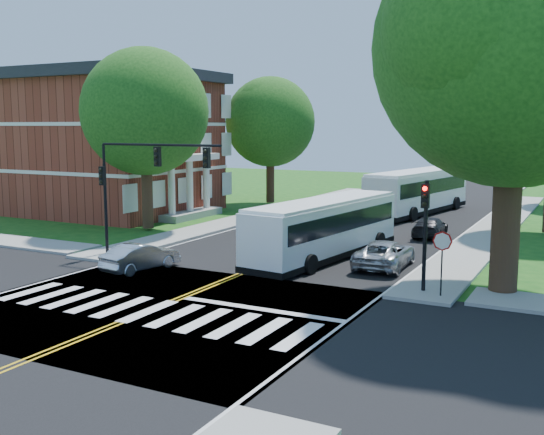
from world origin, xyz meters
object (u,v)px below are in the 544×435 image
Objects in this scene: hatchback at (141,257)px; dark_sedan at (430,227)px; signal_nw at (140,173)px; bus_follow at (418,191)px; signal_ne at (425,221)px; suv at (385,254)px; bus_lead at (325,227)px.

dark_sedan is (9.68, 15.24, -0.04)m from hatchback.
signal_nw is 1.85× the size of hatchback.
dark_sedan is at bearing 118.37° from bus_follow.
bus_follow is 3.39× the size of hatchback.
dark_sedan is (-2.99, 13.43, -2.36)m from signal_ne.
bus_follow is at bearing -82.82° from suv.
signal_nw is at bearing 46.93° from dark_sedan.
bus_lead is at bearing 100.07° from bus_follow.
bus_follow reaches higher than bus_lead.
bus_follow is (-6.32, 23.26, -1.20)m from signal_ne.
signal_nw is 14.13m from signal_ne.
bus_follow is at bearing 71.62° from signal_nw.
bus_lead is 9.22m from hatchback.
signal_ne is at bearing 114.86° from bus_follow.
signal_ne is at bearing -161.72° from hatchback.
signal_nw reaches higher than dark_sedan.
signal_nw reaches higher than signal_ne.
signal_ne reaches higher than hatchback.
bus_follow is 2.79× the size of suv.
signal_ne is at bearing 98.96° from dark_sedan.
hatchback is 11.42m from suv.
signal_nw reaches higher than suv.
signal_ne is 7.87m from bus_lead.
bus_lead reaches higher than dark_sedan.
suv is (3.49, -19.27, -1.10)m from bus_follow.
bus_lead is at bearing 30.76° from signal_nw.
signal_nw is 0.55× the size of bus_follow.
signal_ne is at bearing 0.05° from signal_nw.
hatchback is at bearing 52.01° from bus_lead.
bus_follow is at bearing -82.55° from bus_lead.
bus_lead is 2.86× the size of dark_sedan.
dark_sedan is at bearing 50.55° from signal_nw.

